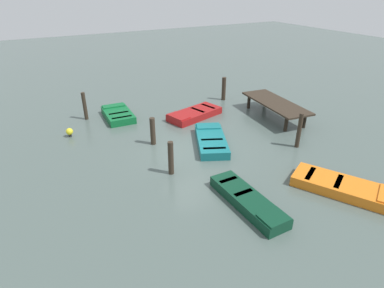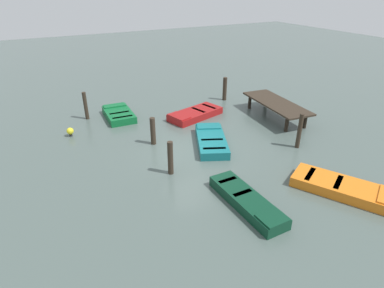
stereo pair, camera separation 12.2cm
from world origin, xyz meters
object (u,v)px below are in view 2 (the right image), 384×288
Objects in this scene: mooring_piling_far_right at (153,131)px; mooring_piling_far_left at (170,158)px; marker_buoy at (70,131)px; rowboat_teal at (211,140)px; rowboat_red at (195,114)px; mooring_piling_near_left at (300,131)px; rowboat_green at (119,114)px; mooring_piling_mid_right at (86,106)px; mooring_piling_near_right at (225,89)px; rowboat_dark_green at (247,201)px; rowboat_orange at (346,189)px; dock_segment at (276,104)px.

mooring_piling_far_right is 0.93× the size of mooring_piling_far_left.
rowboat_teal is at bearing 54.96° from marker_buoy.
rowboat_red is at bearing 8.85° from rowboat_teal.
rowboat_green is at bearing -139.82° from mooring_piling_near_left.
mooring_piling_mid_right is 9.07m from mooring_piling_near_right.
marker_buoy is at bearing 79.21° from rowboat_teal.
marker_buoy is (-5.80, -3.13, -0.46)m from mooring_piling_far_left.
rowboat_teal is 3.36m from mooring_piling_far_left.
mooring_piling_far_right is 2.91× the size of marker_buoy.
rowboat_teal is 2.33× the size of mooring_piling_near_right.
mooring_piling_near_left reaches higher than rowboat_green.
mooring_piling_near_right is (-7.62, 0.69, -0.11)m from mooring_piling_near_left.
rowboat_red and rowboat_green have the same top height.
rowboat_dark_green is 4.01m from rowboat_orange.
rowboat_orange is at bearing 33.81° from mooring_piling_far_right.
rowboat_teal is 2.42× the size of mooring_piling_far_left.
rowboat_orange is 8.56× the size of marker_buoy.
mooring_piling_mid_right reaches higher than dock_segment.
mooring_piling_far_left reaches higher than mooring_piling_far_right.
rowboat_teal is at bearing 163.14° from rowboat_dark_green.
rowboat_red is 6.36m from mooring_piling_near_left.
mooring_piling_near_left reaches higher than rowboat_dark_green.
mooring_piling_far_right is at bearing -169.82° from rowboat_green.
mooring_piling_near_left is at bearing -18.63° from dock_segment.
rowboat_teal is 6.50m from rowboat_orange.
mooring_piling_mid_right reaches higher than rowboat_red.
rowboat_red is at bearing 142.41° from mooring_piling_far_left.
mooring_piling_near_left is (2.26, 3.56, 0.67)m from rowboat_teal.
rowboat_orange is 8.94m from mooring_piling_far_right.
mooring_piling_near_left is at bearing 83.72° from mooring_piling_far_left.
mooring_piling_near_left is at bearing -136.89° from rowboat_green.
mooring_piling_mid_right is 3.40× the size of marker_buoy.
rowboat_teal is 7.91m from mooring_piling_mid_right.
mooring_piling_far_right reaches higher than dock_segment.
dock_segment is 2.80× the size of mooring_piling_near_left.
mooring_piling_far_left is at bearing -7.56° from mooring_piling_far_right.
rowboat_teal is at bearing 59.17° from rowboat_red.
mooring_piling_near_right is at bearing -161.13° from dock_segment.
rowboat_dark_green is 3.69m from mooring_piling_far_left.
mooring_piling_mid_right reaches higher than marker_buoy.
dock_segment reaches higher than rowboat_green.
mooring_piling_far_right is at bearing 85.46° from rowboat_teal.
mooring_piling_near_left is at bearing 98.78° from rowboat_red.
mooring_piling_near_left is (7.85, 6.63, 0.66)m from rowboat_green.
marker_buoy is at bearing 116.99° from rowboat_green.
rowboat_red is (-8.38, 2.37, 0.00)m from rowboat_dark_green.
rowboat_dark_green is at bearing 10.20° from mooring_piling_far_right.
rowboat_green is (-4.33, -8.25, -0.62)m from dock_segment.
mooring_piling_mid_right is (-8.54, -8.34, -0.07)m from mooring_piling_near_left.
mooring_piling_far_left is (2.94, -0.39, 0.05)m from mooring_piling_far_right.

